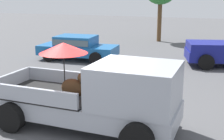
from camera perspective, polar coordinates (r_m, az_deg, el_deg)
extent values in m
plane|color=#4C4C4F|center=(8.57, -4.85, -10.59)|extent=(80.00, 80.00, 0.00)
cylinder|color=black|center=(8.73, 8.46, -7.37)|extent=(0.81, 0.30, 0.80)
cylinder|color=black|center=(6.99, 4.72, -12.97)|extent=(0.81, 0.30, 0.80)
cylinder|color=black|center=(10.03, -11.46, -4.60)|extent=(0.81, 0.30, 0.80)
cylinder|color=black|center=(8.56, -18.59, -8.43)|extent=(0.81, 0.30, 0.80)
cube|color=#9EA3AD|center=(8.35, -4.93, -7.04)|extent=(5.05, 1.93, 0.50)
cube|color=#9EA3AD|center=(7.60, 4.47, -2.89)|extent=(2.15, 1.91, 1.08)
cube|color=#4C606B|center=(7.33, 12.01, -2.18)|extent=(0.10, 1.72, 0.64)
cube|color=black|center=(8.80, -11.73, -4.22)|extent=(2.85, 1.91, 0.06)
cube|color=#9EA3AD|center=(9.48, -8.80, -1.29)|extent=(2.80, 0.17, 0.40)
cube|color=#9EA3AD|center=(8.01, -15.38, -4.56)|extent=(2.80, 0.17, 0.40)
cube|color=#9EA3AD|center=(9.51, -18.66, -1.83)|extent=(0.15, 1.84, 0.40)
ellipsoid|color=#472D19|center=(8.13, -7.38, -3.42)|extent=(0.69, 0.34, 0.52)
sphere|color=#472D19|center=(7.91, -5.54, -1.46)|extent=(0.29, 0.29, 0.28)
cone|color=#472D19|center=(7.94, -5.31, -0.35)|extent=(0.09, 0.09, 0.12)
cone|color=#472D19|center=(7.80, -5.83, -0.62)|extent=(0.09, 0.09, 0.12)
cylinder|color=black|center=(8.17, -8.96, -0.80)|extent=(0.03, 0.03, 1.23)
cone|color=red|center=(8.01, -9.15, 4.14)|extent=(1.32, 1.32, 0.28)
cylinder|color=black|center=(17.02, 16.06, 2.84)|extent=(0.80, 0.44, 0.76)
cylinder|color=black|center=(15.20, 17.34, 1.42)|extent=(0.80, 0.44, 0.76)
cube|color=navy|center=(16.13, 18.91, 4.26)|extent=(3.07, 2.42, 0.40)
cylinder|color=black|center=(17.26, -1.13, 3.38)|extent=(0.67, 0.26, 0.66)
cylinder|color=black|center=(15.63, -3.11, 2.21)|extent=(0.67, 0.26, 0.66)
cylinder|color=black|center=(18.26, -9.24, 3.80)|extent=(0.67, 0.26, 0.66)
cylinder|color=black|center=(16.72, -11.86, 2.72)|extent=(0.67, 0.26, 0.66)
cube|color=#195999|center=(16.88, -6.43, 3.80)|extent=(4.39, 1.99, 0.52)
cube|color=#195999|center=(16.83, -6.79, 5.49)|extent=(2.18, 1.71, 0.56)
cube|color=#4C606B|center=(16.83, -6.79, 5.49)|extent=(2.13, 1.79, 0.32)
cylinder|color=brown|center=(23.48, 8.95, 9.20)|extent=(0.32, 0.32, 3.16)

